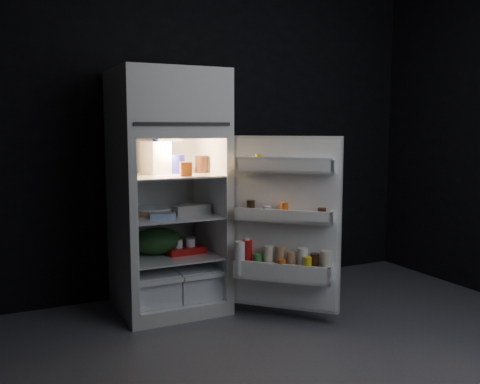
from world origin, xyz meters
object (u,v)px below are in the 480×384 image
refrigerator (167,183)px  yogurt_tray (186,250)px  milk_jug (156,158)px  egg_carton (191,210)px  fridge_door (285,228)px

refrigerator → yogurt_tray: refrigerator is taller
milk_jug → yogurt_tray: 0.73m
egg_carton → fridge_door: bearing=-56.6°
fridge_door → egg_carton: bearing=132.4°
milk_jug → yogurt_tray: (0.19, -0.08, -0.69)m
refrigerator → milk_jug: (-0.08, -0.00, 0.19)m
egg_carton → yogurt_tray: (-0.04, 0.03, -0.31)m
refrigerator → yogurt_tray: 0.52m
refrigerator → yogurt_tray: (0.11, -0.08, -0.50)m
fridge_door → milk_jug: (-0.72, 0.64, 0.47)m
milk_jug → egg_carton: (0.23, -0.11, -0.38)m
fridge_door → yogurt_tray: (-0.53, 0.56, -0.22)m
egg_carton → yogurt_tray: 0.31m
milk_jug → fridge_door: bearing=-60.2°
egg_carton → refrigerator: bearing=135.4°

